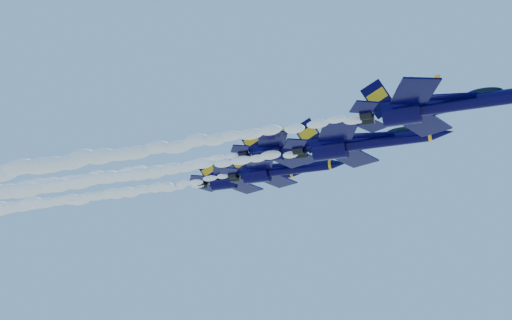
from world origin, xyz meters
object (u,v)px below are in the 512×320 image
(jet_lead, at_px, (437,106))
(jet_fifth, at_px, (245,178))
(jet_third, at_px, (293,148))
(jet_fourth, at_px, (280,170))
(jet_second, at_px, (361,143))

(jet_lead, relative_size, jet_fifth, 1.01)
(jet_third, relative_size, jet_fifth, 0.91)
(jet_fifth, bearing_deg, jet_fourth, -45.45)
(jet_fourth, bearing_deg, jet_third, -63.80)
(jet_lead, xyz_separation_m, jet_fourth, (-22.79, 21.08, 3.42))
(jet_third, height_order, jet_fourth, jet_fourth)
(jet_second, distance_m, jet_fourth, 17.63)
(jet_lead, distance_m, jet_fourth, 31.23)
(jet_second, xyz_separation_m, jet_fifth, (-21.26, 19.42, 4.84))
(jet_third, xyz_separation_m, jet_fourth, (-4.57, 9.29, 0.95))
(jet_lead, height_order, jet_fifth, jet_fifth)
(jet_lead, distance_m, jet_fifth, 42.80)
(jet_fifth, bearing_deg, jet_third, -54.21)
(jet_third, bearing_deg, jet_fourth, 116.20)
(jet_lead, height_order, jet_third, jet_third)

